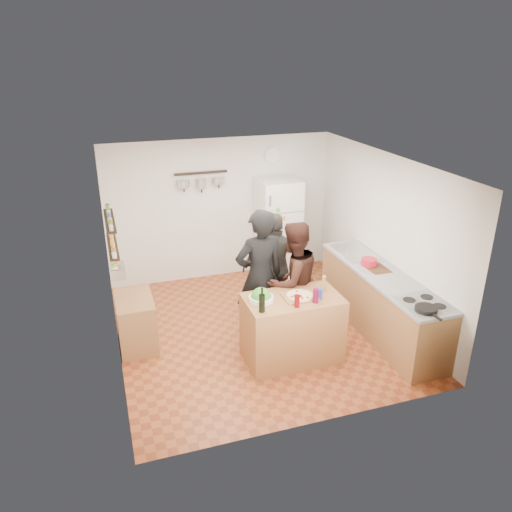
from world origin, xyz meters
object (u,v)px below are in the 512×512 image
object	(u,v)px
wine_bottle	(262,303)
salt_canister	(319,293)
salad_bowl	(261,299)
side_table	(136,322)
person_back	(275,268)
red_bowl	(369,262)
pepper_mill	(324,285)
wall_clock	(272,155)
person_left	(260,277)
skillet	(426,309)
fridge	(278,229)
prep_island	(292,328)
person_center	(292,282)
counter_run	(381,303)

from	to	relation	value
wine_bottle	salt_canister	distance (m)	0.81
salad_bowl	side_table	world-z (taller)	salad_bowl
salad_bowl	person_back	bearing A→B (deg)	61.13
red_bowl	pepper_mill	bearing A→B (deg)	-150.53
pepper_mill	wall_clock	distance (m)	3.10
salt_canister	wall_clock	distance (m)	3.28
salt_canister	person_left	xyz separation A→B (m)	(-0.55, 0.72, -0.01)
skillet	red_bowl	size ratio (longest dim) A/B	1.19
skillet	side_table	world-z (taller)	skillet
skillet	salt_canister	bearing A→B (deg)	146.74
pepper_mill	skillet	bearing A→B (deg)	-43.18
red_bowl	fridge	world-z (taller)	fridge
salad_bowl	side_table	xyz separation A→B (m)	(-1.52, 0.92, -0.58)
prep_island	skillet	world-z (taller)	skillet
person_back	skillet	bearing A→B (deg)	137.80
person_center	counter_run	xyz separation A→B (m)	(1.30, -0.24, -0.42)
wine_bottle	salt_canister	xyz separation A→B (m)	(0.80, 0.10, -0.04)
person_back	side_table	distance (m)	2.16
fridge	side_table	distance (m)	3.18
counter_run	side_table	distance (m)	3.51
wine_bottle	fridge	distance (m)	3.07
salad_bowl	pepper_mill	size ratio (longest dim) A/B	1.72
wine_bottle	pepper_mill	distance (m)	0.99
pepper_mill	fridge	world-z (taller)	fridge
person_left	wall_clock	distance (m)	2.78
red_bowl	wine_bottle	bearing A→B (deg)	-156.82
pepper_mill	red_bowl	bearing A→B (deg)	29.47
salad_bowl	skillet	size ratio (longest dim) A/B	1.17
person_left	red_bowl	bearing A→B (deg)	174.67
wine_bottle	person_center	bearing A→B (deg)	46.59
wine_bottle	person_back	xyz separation A→B (m)	(0.66, 1.33, -0.18)
counter_run	red_bowl	distance (m)	0.62
person_center	fridge	distance (m)	2.13
fridge	wall_clock	size ratio (longest dim) A/B	6.00
counter_run	skillet	world-z (taller)	skillet
skillet	wall_clock	world-z (taller)	wall_clock
counter_run	wine_bottle	bearing A→B (deg)	-165.96
skillet	wall_clock	bearing A→B (deg)	99.83
counter_run	red_bowl	xyz separation A→B (m)	(-0.05, 0.34, 0.52)
person_center	side_table	distance (m)	2.25
counter_run	wall_clock	world-z (taller)	wall_clock
person_left	person_back	size ratio (longest dim) A/B	1.15
prep_island	person_left	distance (m)	0.84
prep_island	person_left	size ratio (longest dim) A/B	0.64
person_back	fridge	xyz separation A→B (m)	(0.59, 1.47, 0.06)
wall_clock	fridge	bearing A→B (deg)	-90.00
person_center	red_bowl	xyz separation A→B (m)	(1.25, 0.09, 0.10)
person_back	red_bowl	distance (m)	1.38
salt_canister	person_center	size ratio (longest dim) A/B	0.08
counter_run	person_center	bearing A→B (deg)	169.44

